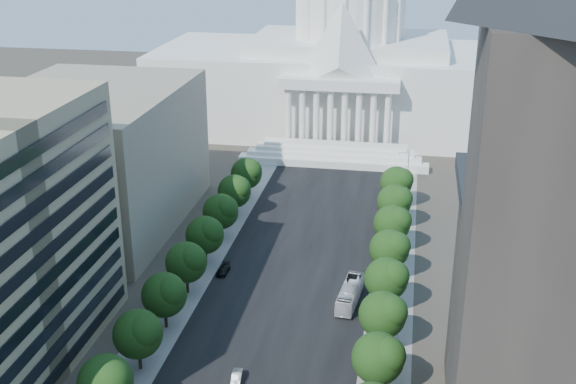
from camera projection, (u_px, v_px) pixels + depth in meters
The scene contains 27 objects.
road_asphalt at pixel (300, 257), 146.36m from camera, with size 30.00×260.00×0.01m, color black.
sidewalk_left at pixel (209, 250), 149.45m from camera, with size 8.00×260.00×0.02m, color gray.
sidewalk_right at pixel (394, 264), 143.28m from camera, with size 8.00×260.00×0.02m, color gray.
capitol at pixel (348, 66), 226.03m from camera, with size 120.00×56.00×73.00m.
office_block_left_far at pixel (91, 158), 157.84m from camera, with size 38.00×52.00×30.00m, color gray.
tree_l_c at pixel (107, 381), 97.20m from camera, with size 7.79×7.60×9.97m.
tree_l_d at pixel (139, 333), 108.20m from camera, with size 7.79×7.60×9.97m.
tree_l_e at pixel (166, 294), 119.20m from camera, with size 7.79×7.60×9.97m.
tree_l_f at pixel (188, 262), 130.19m from camera, with size 7.79×7.60×9.97m.
tree_l_g at pixel (206, 234), 141.19m from camera, with size 7.79×7.60×9.97m.
tree_l_h at pixel (222, 211), 152.19m from camera, with size 7.79×7.60×9.97m.
tree_l_i at pixel (236, 190), 163.19m from camera, with size 7.79×7.60×9.97m.
tree_l_j at pixel (248, 173), 174.19m from camera, with size 7.79×7.60×9.97m.
tree_r_d at pixel (380, 357), 102.35m from camera, with size 7.79×7.60×9.97m.
tree_r_e at pixel (385, 314), 113.35m from camera, with size 7.79×7.60×9.97m.
tree_r_f at pixel (388, 278), 124.35m from camera, with size 7.79×7.60×9.97m.
tree_r_g at pixel (391, 248), 135.35m from camera, with size 7.79×7.60×9.97m.
tree_r_h at pixel (394, 223), 146.35m from camera, with size 7.79×7.60×9.97m.
tree_r_i at pixel (396, 201), 157.35m from camera, with size 7.79×7.60×9.97m.
tree_r_j at pixel (398, 182), 168.35m from camera, with size 7.79×7.60×9.97m.
streetlight_c at pixel (394, 318), 113.51m from camera, with size 2.61×0.44×9.00m.
streetlight_d at pixel (400, 249), 136.42m from camera, with size 2.61×0.44×9.00m.
streetlight_e at pixel (403, 200), 159.34m from camera, with size 2.61×0.44×9.00m.
streetlight_f at pixel (406, 164), 182.25m from camera, with size 2.61×0.44×9.00m.
car_silver at pixel (237, 378), 107.42m from camera, with size 1.46×4.18×1.38m, color #ACB0B4.
car_dark_b at pixel (223, 270), 139.58m from camera, with size 1.90×4.67×1.36m, color black.
city_bus at pixel (350, 294), 128.74m from camera, with size 2.93×12.51×3.48m, color silver.
Camera 1 is at (20.55, -39.84, 65.73)m, focal length 45.00 mm.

